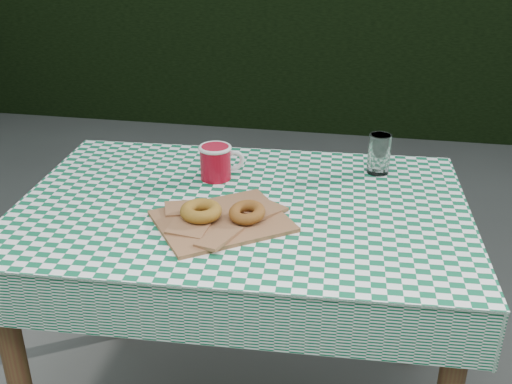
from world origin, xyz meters
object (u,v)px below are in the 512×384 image
at_px(coffee_mug, 215,162).
at_px(drinking_glass, 379,154).
at_px(table, 243,318).
at_px(paper_bag, 222,220).

xyz_separation_m(coffee_mug, drinking_glass, (0.47, 0.13, 0.01)).
bearing_deg(table, drinking_glass, 35.12).
relative_size(table, paper_bag, 3.77).
xyz_separation_m(paper_bag, coffee_mug, (-0.08, 0.27, 0.04)).
height_order(table, drinking_glass, drinking_glass).
bearing_deg(table, paper_bag, -105.60).
relative_size(table, coffee_mug, 6.66).
distance_m(table, coffee_mug, 0.47).
bearing_deg(paper_bag, drinking_glass, 45.90).
height_order(table, paper_bag, paper_bag).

